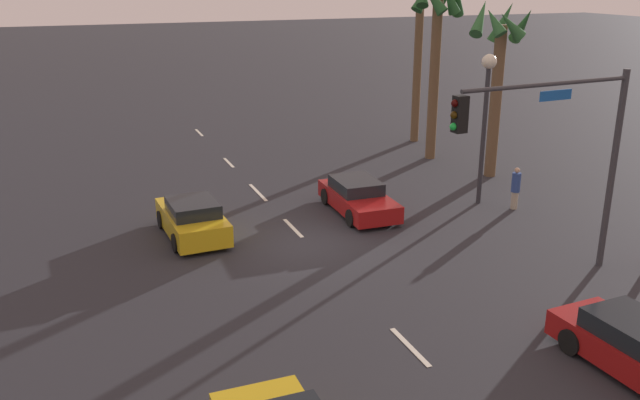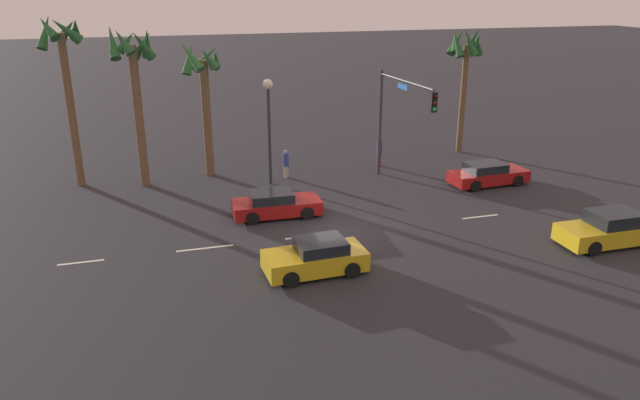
{
  "view_description": "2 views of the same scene",
  "coord_description": "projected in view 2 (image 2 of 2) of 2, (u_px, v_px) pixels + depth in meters",
  "views": [
    {
      "loc": [
        19.89,
        -7.35,
        8.7
      ],
      "look_at": [
        -0.0,
        0.43,
        1.51
      ],
      "focal_mm": 37.88,
      "sensor_mm": 36.0,
      "label": 1
    },
    {
      "loc": [
        -7.88,
        -24.0,
        10.75
      ],
      "look_at": [
        -0.99,
        -0.25,
        1.78
      ],
      "focal_mm": 33.96,
      "sensor_mm": 36.0,
      "label": 2
    }
  ],
  "objects": [
    {
      "name": "car_3",
      "position": [
        276.0,
        204.0,
        29.2
      ],
      "size": [
        4.29,
        1.97,
        1.25
      ],
      "color": "maroon",
      "rests_on": "ground_plane"
    },
    {
      "name": "traffic_signal",
      "position": [
        398.0,
        110.0,
        32.55
      ],
      "size": [
        0.64,
        6.11,
        6.11
      ],
      "color": "#38383D",
      "rests_on": "ground_plane"
    },
    {
      "name": "palm_tree_0",
      "position": [
        465.0,
        57.0,
        38.37
      ],
      "size": [
        2.54,
        2.68,
        8.15
      ],
      "color": "brown",
      "rests_on": "ground_plane"
    },
    {
      "name": "lane_stripe_2",
      "position": [
        205.0,
        248.0,
        25.82
      ],
      "size": [
        2.42,
        0.14,
        0.01
      ],
      "primitive_type": "cube",
      "color": "silver",
      "rests_on": "ground_plane"
    },
    {
      "name": "palm_tree_3",
      "position": [
        135.0,
        72.0,
        31.7
      ],
      "size": [
        2.65,
        2.74,
        8.76
      ],
      "color": "brown",
      "rests_on": "ground_plane"
    },
    {
      "name": "palm_tree_2",
      "position": [
        203.0,
        83.0,
        33.86
      ],
      "size": [
        2.57,
        2.8,
        7.78
      ],
      "color": "brown",
      "rests_on": "ground_plane"
    },
    {
      "name": "car_0",
      "position": [
        488.0,
        174.0,
        33.73
      ],
      "size": [
        4.48,
        2.02,
        1.26
      ],
      "color": "maroon",
      "rests_on": "ground_plane"
    },
    {
      "name": "pedestrian_1",
      "position": [
        286.0,
        163.0,
        34.85
      ],
      "size": [
        0.39,
        0.39,
        1.65
      ],
      "color": "#B2A58C",
      "rests_on": "ground_plane"
    },
    {
      "name": "ground_plane",
      "position": [
        339.0,
        233.0,
        27.4
      ],
      "size": [
        220.0,
        220.0,
        0.0
      ],
      "primitive_type": "plane",
      "color": "#28282D"
    },
    {
      "name": "lane_stripe_4",
      "position": [
        480.0,
        217.0,
        29.27
      ],
      "size": [
        1.92,
        0.14,
        0.01
      ],
      "primitive_type": "cube",
      "color": "silver",
      "rests_on": "ground_plane"
    },
    {
      "name": "car_2",
      "position": [
        609.0,
        229.0,
        26.05
      ],
      "size": [
        4.32,
        1.9,
        1.46
      ],
      "color": "gold",
      "rests_on": "ground_plane"
    },
    {
      "name": "palm_tree_1",
      "position": [
        64.0,
        63.0,
        31.55
      ],
      "size": [
        2.6,
        2.58,
        9.21
      ],
      "color": "brown",
      "rests_on": "ground_plane"
    },
    {
      "name": "pedestrian_0",
      "position": [
        379.0,
        151.0,
        37.04
      ],
      "size": [
        0.45,
        0.45,
        1.81
      ],
      "color": "#BF3833",
      "rests_on": "ground_plane"
    },
    {
      "name": "lane_stripe_1",
      "position": [
        81.0,
        263.0,
        24.51
      ],
      "size": [
        1.8,
        0.14,
        0.01
      ],
      "primitive_type": "cube",
      "color": "silver",
      "rests_on": "ground_plane"
    },
    {
      "name": "streetlamp",
      "position": [
        269.0,
        111.0,
        32.65
      ],
      "size": [
        0.56,
        0.56,
        5.85
      ],
      "color": "#2D2D33",
      "rests_on": "ground_plane"
    },
    {
      "name": "lane_stripe_3",
      "position": [
        306.0,
        237.0,
        26.99
      ],
      "size": [
        1.95,
        0.14,
        0.01
      ],
      "primitive_type": "cube",
      "color": "silver",
      "rests_on": "ground_plane"
    },
    {
      "name": "car_1",
      "position": [
        316.0,
        258.0,
        23.48
      ],
      "size": [
        4.01,
        2.03,
        1.36
      ],
      "color": "gold",
      "rests_on": "ground_plane"
    }
  ]
}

